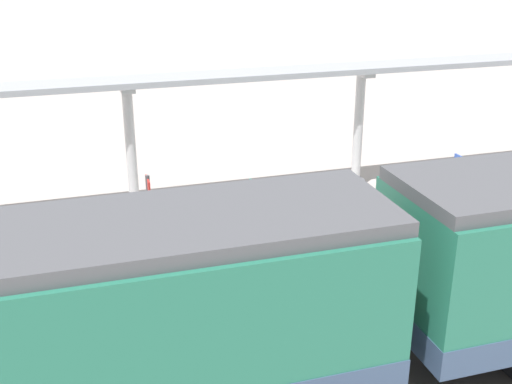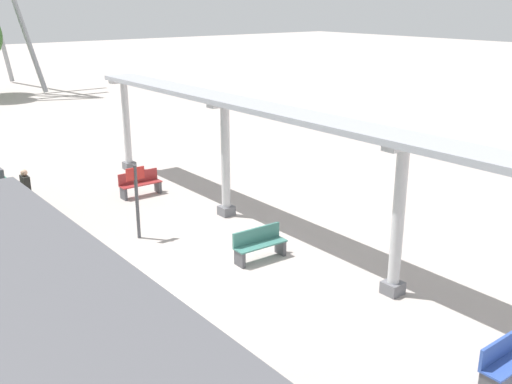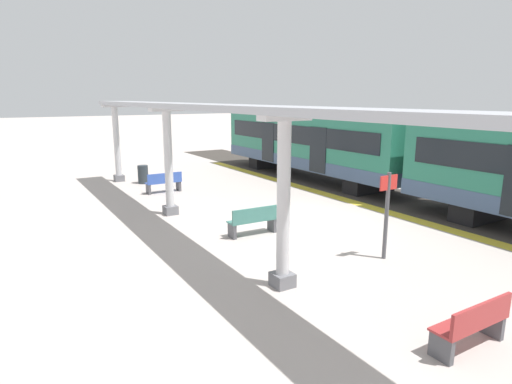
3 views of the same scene
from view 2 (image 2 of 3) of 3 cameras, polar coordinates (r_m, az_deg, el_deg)
ground_plane at (r=14.73m, az=-5.21°, el=-8.70°), size 176.00×176.00×0.00m
tactile_edge_strip at (r=13.44m, az=-17.87°, el=-12.35°), size 0.54×26.66×0.01m
canopy_pillar_second at (r=13.80m, az=13.53°, el=-2.68°), size 1.10×0.44×3.64m
canopy_pillar_third at (r=18.57m, az=-2.95°, el=3.14°), size 1.10×0.44×3.64m
canopy_pillar_fourth at (r=24.43m, az=-12.38°, el=6.36°), size 1.10×0.44×3.64m
canopy_beam at (r=15.49m, az=4.39°, el=7.24°), size 1.20×21.59×0.16m
bench_near_end at (r=21.28m, az=-11.14°, el=0.83°), size 1.50×0.45×0.86m
bench_mid_platform at (r=11.97m, az=23.16°, el=-14.59°), size 1.50×0.45×0.86m
bench_far_end at (r=15.76m, az=0.29°, el=-5.00°), size 1.51×0.49×0.86m
platform_info_sign at (r=17.18m, az=-11.44°, el=-0.24°), size 0.56×0.10×2.20m
passenger_waiting_near_edge at (r=19.98m, az=-21.30°, el=0.41°), size 0.21×0.46×1.57m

